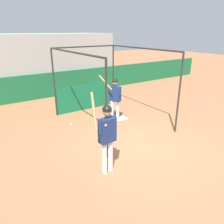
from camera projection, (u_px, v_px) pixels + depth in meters
ground_plane at (143, 145)px, 7.32m from camera, size 60.00×60.00×0.00m
outfield_wall at (60, 84)px, 12.74m from camera, size 24.00×0.12×1.40m
bleacher_section at (46, 62)px, 13.97m from camera, size 7.60×4.00×3.48m
batting_cage at (96, 86)px, 9.58m from camera, size 3.16×4.25×2.97m
home_plate at (121, 118)px, 9.57m from camera, size 0.44×0.44×0.02m
player_batter at (115, 95)px, 9.00m from camera, size 0.68×0.79×1.93m
player_waiting at (107, 132)px, 5.54m from camera, size 0.78×0.58×2.25m
baseball at (71, 124)px, 8.88m from camera, size 0.07×0.07×0.07m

